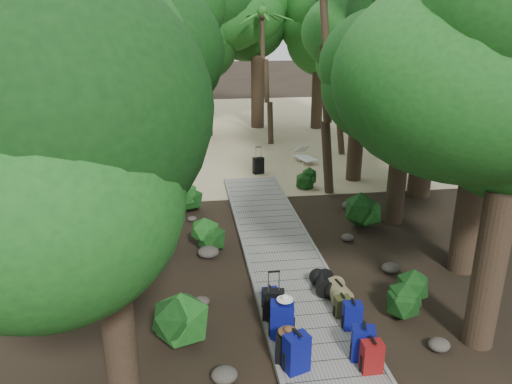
{
  "coord_description": "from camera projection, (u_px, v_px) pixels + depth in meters",
  "views": [
    {
      "loc": [
        -2.42,
        -11.35,
        6.14
      ],
      "look_at": [
        -0.34,
        2.91,
        1.0
      ],
      "focal_mm": 35.0,
      "sensor_mm": 36.0,
      "label": 1
    }
  ],
  "objects": [
    {
      "name": "shrub_left_c",
      "position": [
        184.0,
        198.0,
        16.2
      ],
      "size": [
        1.15,
        1.15,
        1.04
      ],
      "primitive_type": null,
      "color": "#164A17",
      "rests_on": "ground"
    },
    {
      "name": "duffel_right_black",
      "position": [
        325.0,
        283.0,
        11.43
      ],
      "size": [
        0.58,
        0.75,
        0.41
      ],
      "primitive_type": null,
      "rotation": [
        0.0,
        0.0,
        -0.27
      ],
      "color": "black",
      "rests_on": "boardwalk"
    },
    {
      "name": "rock_left_d",
      "position": [
        192.0,
        219.0,
        15.68
      ],
      "size": [
        0.29,
        0.26,
        0.16
      ],
      "primitive_type": null,
      "color": "#4C473F",
      "rests_on": "ground"
    },
    {
      "name": "duffel_right_khaki",
      "position": [
        338.0,
        292.0,
        11.05
      ],
      "size": [
        0.53,
        0.71,
        0.43
      ],
      "primitive_type": null,
      "rotation": [
        0.0,
        0.0,
        0.16
      ],
      "color": "olive",
      "rests_on": "boardwalk"
    },
    {
      "name": "hat_white",
      "position": [
        285.0,
        297.0,
        9.57
      ],
      "size": [
        0.32,
        0.32,
        0.11
      ],
      "primitive_type": null,
      "color": "silver",
      "rests_on": "backpack_left_c"
    },
    {
      "name": "rock_left_a",
      "position": [
        224.0,
        375.0,
        8.81
      ],
      "size": [
        0.48,
        0.43,
        0.26
      ],
      "primitive_type": null,
      "color": "#4C473F",
      "rests_on": "ground"
    },
    {
      "name": "tree_right_c",
      "position": [
        406.0,
        93.0,
        14.28
      ],
      "size": [
        4.64,
        4.64,
        8.04
      ],
      "primitive_type": null,
      "color": "black",
      "rests_on": "ground"
    },
    {
      "name": "palm_right_c",
      "position": [
        275.0,
        81.0,
        24.25
      ],
      "size": [
        3.88,
        3.88,
        6.18
      ],
      "primitive_type": null,
      "color": "#1C4613",
      "rests_on": "ground"
    },
    {
      "name": "tree_left_c",
      "position": [
        143.0,
        77.0,
        14.42
      ],
      "size": [
        5.1,
        5.1,
        8.88
      ],
      "primitive_type": null,
      "color": "black",
      "rests_on": "ground"
    },
    {
      "name": "backpack_right_c",
      "position": [
        352.0,
        314.0,
        10.06
      ],
      "size": [
        0.39,
        0.3,
        0.64
      ],
      "primitive_type": null,
      "rotation": [
        0.0,
        0.0,
        -0.1
      ],
      "color": "navy",
      "rests_on": "boardwalk"
    },
    {
      "name": "backpack_right_b",
      "position": [
        363.0,
        342.0,
        9.12
      ],
      "size": [
        0.48,
        0.39,
        0.74
      ],
      "primitive_type": null,
      "rotation": [
        0.0,
        0.0,
        -0.27
      ],
      "color": "navy",
      "rests_on": "boardwalk"
    },
    {
      "name": "tree_left_a",
      "position": [
        105.0,
        205.0,
        7.02
      ],
      "size": [
        4.34,
        4.34,
        7.23
      ],
      "primitive_type": null,
      "color": "black",
      "rests_on": "ground"
    },
    {
      "name": "backpack_left_d",
      "position": [
        270.0,
        297.0,
        10.77
      ],
      "size": [
        0.36,
        0.28,
        0.51
      ],
      "primitive_type": null,
      "rotation": [
        0.0,
        0.0,
        0.1
      ],
      "color": "navy",
      "rests_on": "boardwalk"
    },
    {
      "name": "shrub_left_a",
      "position": [
        182.0,
        322.0,
        9.62
      ],
      "size": [
        1.2,
        1.2,
        1.08
      ],
      "primitive_type": null,
      "color": "#164A17",
      "rests_on": "ground"
    },
    {
      "name": "tree_back_b",
      "position": [
        258.0,
        31.0,
        26.97
      ],
      "size": [
        5.96,
        5.96,
        10.64
      ],
      "primitive_type": null,
      "color": "black",
      "rests_on": "ground"
    },
    {
      "name": "tree_left_b",
      "position": [
        89.0,
        122.0,
        10.06
      ],
      "size": [
        4.54,
        4.54,
        8.18
      ],
      "primitive_type": null,
      "color": "black",
      "rests_on": "ground"
    },
    {
      "name": "tree_back_a",
      "position": [
        204.0,
        49.0,
        25.24
      ],
      "size": [
        5.19,
        5.19,
        8.98
      ],
      "primitive_type": null,
      "color": "black",
      "rests_on": "ground"
    },
    {
      "name": "backpack_left_c",
      "position": [
        282.0,
        318.0,
        9.75
      ],
      "size": [
        0.51,
        0.4,
        0.85
      ],
      "primitive_type": null,
      "rotation": [
        0.0,
        0.0,
        -0.18
      ],
      "color": "navy",
      "rests_on": "boardwalk"
    },
    {
      "name": "tree_back_c",
      "position": [
        319.0,
        45.0,
        27.01
      ],
      "size": [
        5.07,
        5.07,
        9.12
      ],
      "primitive_type": null,
      "color": "black",
      "rests_on": "ground"
    },
    {
      "name": "tree_back_d",
      "position": [
        124.0,
        51.0,
        23.84
      ],
      "size": [
        5.38,
        5.38,
        8.96
      ],
      "primitive_type": null,
      "color": "black",
      "rests_on": "ground"
    },
    {
      "name": "rock_left_b",
      "position": [
        201.0,
        301.0,
        11.12
      ],
      "size": [
        0.38,
        0.34,
        0.21
      ],
      "primitive_type": null,
      "color": "#4C473F",
      "rests_on": "ground"
    },
    {
      "name": "shrub_right_c",
      "position": [
        311.0,
        180.0,
        18.48
      ],
      "size": [
        0.78,
        0.78,
        0.7
      ],
      "primitive_type": null,
      "color": "#164A17",
      "rests_on": "ground"
    },
    {
      "name": "shrub_left_b",
      "position": [
        209.0,
        234.0,
        13.71
      ],
      "size": [
        0.97,
        0.97,
        0.88
      ],
      "primitive_type": null,
      "color": "#164A17",
      "rests_on": "ground"
    },
    {
      "name": "backpack_right_d",
      "position": [
        342.0,
        305.0,
        10.49
      ],
      "size": [
        0.34,
        0.26,
        0.49
      ],
      "primitive_type": null,
      "rotation": [
        0.0,
        0.0,
        0.07
      ],
      "color": "#2F3619",
      "rests_on": "boardwalk"
    },
    {
      "name": "sand_beach",
      "position": [
        228.0,
        131.0,
        27.88
      ],
      "size": [
        40.0,
        22.0,
        0.02
      ],
      "primitive_type": "cube",
      "color": "tan",
      "rests_on": "ground"
    },
    {
      "name": "rock_left_c",
      "position": [
        208.0,
        252.0,
        13.32
      ],
      "size": [
        0.57,
        0.51,
        0.31
      ],
      "primitive_type": null,
      "color": "#4C473F",
      "rests_on": "ground"
    },
    {
      "name": "shrub_right_b",
      "position": [
        359.0,
        212.0,
        15.02
      ],
      "size": [
        1.17,
        1.17,
        1.05
      ],
      "primitive_type": null,
      "color": "#164A17",
      "rests_on": "ground"
    },
    {
      "name": "shrub_right_a",
      "position": [
        408.0,
        297.0,
        10.6
      ],
      "size": [
        1.06,
        1.06,
        0.95
      ],
      "primitive_type": null,
      "color": "#164A17",
      "rests_on": "ground"
    },
    {
      "name": "rock_right_c",
      "position": [
        347.0,
        237.0,
        14.32
      ],
      "size": [
        0.36,
        0.33,
        0.2
      ],
      "primitive_type": null,
      "color": "#4C473F",
      "rests_on": "ground"
    },
    {
      "name": "lone_suitcase_on_sand",
      "position": [
        258.0,
        166.0,
        20.24
      ],
      "size": [
        0.48,
        0.35,
        0.67
      ],
      "primitive_type": null,
      "rotation": [
        0.0,
        0.0,
        0.26
      ],
      "color": "black",
      "rests_on": "sand_beach"
    },
    {
      "name": "rock_right_d",
      "position": [
        350.0,
        205.0,
        16.61
      ],
      "size": [
        0.52,
        0.47,
        0.29
      ],
      "primitive_type": null,
      "color": "#4C473F",
      "rests_on": "ground"
    },
    {
      "name": "tree_right_f",
      "position": [
        409.0,
        27.0,
        20.48
      ],
      "size": [
        6.32,
        6.32,
        11.29
      ],
      "primitive_type": null,
      "color": "black",
      "rests_on": "ground"
    },
    {
      "name": "backpack_left_b",
      "position": [
        287.0,
        346.0,
        9.04
      ],
      "size": [
        0.43,
        0.37,
        0.68
      ],
      "primitive_type": null,
      "rotation": [
        0.0,
        0.0,
        -0.31
      ],
      "color": "black",
      "rests_on": "boardwalk"
    },
    {
      "name": "tree_right_b",
      "position": [
        490.0,
        78.0,
        11.14
      ],
      "size": [
        5.38,
        5.38,
        9.6
      ],
      "primitive_type": null,
      "color": "black",
      "rests_on": "ground"
    },
    {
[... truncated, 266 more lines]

